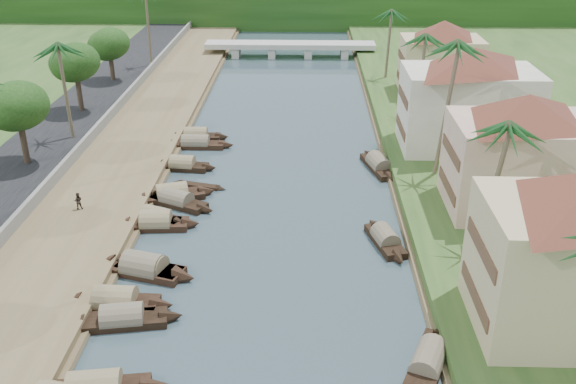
{
  "coord_description": "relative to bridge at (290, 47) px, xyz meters",
  "views": [
    {
      "loc": [
        2.73,
        -34.33,
        25.04
      ],
      "look_at": [
        1.31,
        14.7,
        2.0
      ],
      "focal_mm": 40.0,
      "sensor_mm": 36.0,
      "label": 1
    }
  ],
  "objects": [
    {
      "name": "sampan_16",
      "position": [
        10.04,
        -47.43,
        -1.31
      ],
      "size": [
        3.79,
        8.84,
        2.14
      ],
      "rotation": [
        0.0,
        0.0,
        1.83
      ],
      "color": "black",
      "rests_on": "ground"
    },
    {
      "name": "palm_2",
      "position": [
        15.0,
        -51.15,
        11.3
      ],
      "size": [
        3.2,
        3.2,
        13.69
      ],
      "color": "brown",
      "rests_on": "ground"
    },
    {
      "name": "bridge",
      "position": [
        0.0,
        0.0,
        0.0
      ],
      "size": [
        28.0,
        4.0,
        2.4
      ],
      "color": "#AFAEA3",
      "rests_on": "ground"
    },
    {
      "name": "right_bank",
      "position": [
        19.0,
        -52.0,
        -1.12
      ],
      "size": [
        16.0,
        180.0,
        1.2
      ],
      "primitive_type": "cube",
      "color": "#26461C",
      "rests_on": "ground"
    },
    {
      "name": "palm_3",
      "position": [
        16.0,
        -33.72,
        8.48
      ],
      "size": [
        3.2,
        3.2,
        10.77
      ],
      "color": "brown",
      "rests_on": "ground"
    },
    {
      "name": "sampan_12",
      "position": [
        -9.1,
        -42.03,
        -1.31
      ],
      "size": [
        8.51,
        1.81,
        2.04
      ],
      "rotation": [
        0.0,
        0.0,
        -0.01
      ],
      "color": "black",
      "rests_on": "ground"
    },
    {
      "name": "building_mid",
      "position": [
        19.99,
        -58.0,
        4.41
      ],
      "size": [
        14.11,
        14.11,
        9.7
      ],
      "color": "beige",
      "rests_on": "right_bank"
    },
    {
      "name": "canoe_2",
      "position": [
        -7.2,
        -52.15,
        -1.62
      ],
      "size": [
        5.59,
        2.26,
        0.81
      ],
      "rotation": [
        0.0,
        0.0,
        -0.27
      ],
      "color": "black",
      "rests_on": "ground"
    },
    {
      "name": "tree_6",
      "position": [
        24.0,
        -42.9,
        4.19
      ],
      "size": [
        4.35,
        4.35,
        6.59
      ],
      "color": "#463428",
      "rests_on": "ground"
    },
    {
      "name": "canoe_1",
      "position": [
        -8.43,
        -70.73,
        -1.62
      ],
      "size": [
        4.29,
        2.11,
        0.7
      ],
      "rotation": [
        0.0,
        0.0,
        -0.35
      ],
      "color": "black",
      "rests_on": "ground"
    },
    {
      "name": "sampan_3",
      "position": [
        -8.76,
        -73.23,
        -1.31
      ],
      "size": [
        7.98,
        2.86,
        2.12
      ],
      "rotation": [
        0.0,
        0.0,
        0.16
      ],
      "color": "black",
      "rests_on": "ground"
    },
    {
      "name": "sampan_6",
      "position": [
        -8.82,
        -67.2,
        -1.3
      ],
      "size": [
        8.51,
        4.15,
        2.45
      ],
      "rotation": [
        0.0,
        0.0,
        -0.28
      ],
      "color": "black",
      "rests_on": "ground"
    },
    {
      "name": "road",
      "position": [
        -24.5,
        -52.0,
        -1.02
      ],
      "size": [
        8.0,
        180.0,
        1.4
      ],
      "primitive_type": "cube",
      "color": "black",
      "rests_on": "ground"
    },
    {
      "name": "sampan_11",
      "position": [
        -9.42,
        -48.01,
        -1.31
      ],
      "size": [
        7.12,
        2.32,
        2.04
      ],
      "rotation": [
        0.0,
        0.0,
        -0.11
      ],
      "color": "black",
      "rests_on": "ground"
    },
    {
      "name": "sampan_15",
      "position": [
        9.06,
        -62.43,
        -1.31
      ],
      "size": [
        3.32,
        7.38,
        1.98
      ],
      "rotation": [
        0.0,
        0.0,
        1.83
      ],
      "color": "black",
      "rests_on": "ground"
    },
    {
      "name": "sampan_5",
      "position": [
        -8.42,
        -67.14,
        -1.31
      ],
      "size": [
        7.05,
        3.88,
        2.21
      ],
      "rotation": [
        0.0,
        0.0,
        -0.34
      ],
      "color": "black",
      "rests_on": "ground"
    },
    {
      "name": "sampan_7",
      "position": [
        -9.68,
        -59.11,
        -1.32
      ],
      "size": [
        6.43,
        3.74,
        1.78
      ],
      "rotation": [
        0.0,
        0.0,
        -0.41
      ],
      "color": "black",
      "rests_on": "ground"
    },
    {
      "name": "tree_3",
      "position": [
        -24.0,
        -50.04,
        5.23
      ],
      "size": [
        5.41,
        5.41,
        7.86
      ],
      "color": "#463428",
      "rests_on": "ground"
    },
    {
      "name": "sampan_13",
      "position": [
        -9.42,
        -39.64,
        -1.31
      ],
      "size": [
        7.47,
        1.93,
        2.06
      ],
      "rotation": [
        0.0,
        0.0,
        0.03
      ],
      "color": "black",
      "rests_on": "ground"
    },
    {
      "name": "palm_1",
      "position": [
        16.0,
        -64.23,
        8.61
      ],
      "size": [
        3.2,
        3.2,
        10.88
      ],
      "color": "brown",
      "rests_on": "ground"
    },
    {
      "name": "sampan_4",
      "position": [
        -9.71,
        -71.38,
        -1.31
      ],
      "size": [
        8.03,
        2.17,
        2.26
      ],
      "rotation": [
        0.0,
        0.0,
        -0.04
      ],
      "color": "black",
      "rests_on": "ground"
    },
    {
      "name": "ground",
      "position": [
        -0.0,
        -72.0,
        -1.72
      ],
      "size": [
        220.0,
        220.0,
        0.0
      ],
      "primitive_type": "plane",
      "color": "#33454D",
      "rests_on": "ground"
    },
    {
      "name": "left_bank",
      "position": [
        -16.0,
        -52.0,
        -1.32
      ],
      "size": [
        10.0,
        180.0,
        0.8
      ],
      "primitive_type": "cube",
      "color": "brown",
      "rests_on": "ground"
    },
    {
      "name": "sampan_8",
      "position": [
        -9.42,
        -60.25,
        -1.31
      ],
      "size": [
        7.37,
        2.23,
        2.25
      ],
      "rotation": [
        0.0,
        0.0,
        0.06
      ],
      "color": "black",
      "rests_on": "ground"
    },
    {
      "name": "palm_7",
      "position": [
        14.0,
        -16.99,
        8.41
      ],
      "size": [
        3.2,
        3.2,
        10.69
      ],
      "color": "brown",
      "rests_on": "ground"
    },
    {
      "name": "tree_5",
      "position": [
        -24.0,
        -20.11,
        4.51
      ],
      "size": [
        5.03,
        5.03,
        6.97
      ],
      "color": "#463428",
      "rests_on": "ground"
    },
    {
      "name": "building_far",
      "position": [
        18.99,
        -44.0,
        4.66
      ],
      "size": [
        15.59,
        15.59,
        10.2
      ],
      "color": "white",
      "rests_on": "right_bank"
    },
    {
      "name": "palm_6",
      "position": [
        -22.0,
        -42.93,
        9.19
      ],
      "size": [
        3.2,
        3.2,
        11.29
      ],
      "color": "brown",
      "rests_on": "ground"
    },
    {
      "name": "tree_4",
      "position": [
        -24.0,
        -33.73,
        5.33
      ],
      "size": [
        5.2,
        5.2,
        7.88
      ],
      "color": "#463428",
      "rests_on": "ground"
    },
    {
      "name": "sampan_14",
      "position": [
        9.97,
        -76.82,
        -1.31
      ],
      "size": [
        4.65,
        8.32,
        2.05
      ],
      "rotation": [
        0.0,
        0.0,
        1.17
      ],
      "color": "black",
      "rests_on": "ground"
    },
    {
      "name": "person_far",
      "position": [
        -16.28,
        -58.56,
        -0.19
      ],
      "size": [
        0.81,
        0.69,
        1.47
      ],
      "primitive_type": "imported",
      "rotation": [
        0.0,
        0.0,
        3.35
      ],
      "color": "#2D2620",
      "rests_on": "left_bank"
    },
    {
      "name": "sampan_10",
      "position": [
        -9.14,
        -54.86,
        -1.31
      ],
      "size": [
        8.11,
        4.18,
        2.21
      ],
      "rotation": [
        0.0,
        0.0,
        0.33
      ],
      "color": "black",
      "rests_on": "ground"
    },
    {
      "name": "treeline",
      "position": [
        -0.0,
        28.0,
        2.28
      ],
      "size": [
        120.0,
        14.0,
        8.0
      ],
      "color": "#15360E",
      "rests_on": "ground"
    },
    {
      "name": "building_distant",
      "position": [
        19.99,
        -24.0,
        4.16
      ],
      "size": [
        12.62,
        12.62,
        9.2
      ],
      "color": "tan",
      "rests_on": "right_bank"
    },
    {
      "name": "retaining_wall",
      "position": [
        -20.2,
        -52.0,
        -0.37
      ],
      "size": [
        0.4,
        180.0,
        1.1
      ],
      "primitive_type": "cube",
      "color": "slate",
      "rests_on": "left_bank"
    },
    {
      "name": "sampan_9",
      "position": [
        -8.51,
        -56.06,
        -1.31
      ],
      "size": [
        7.8,
        4.97,
        2.04
      ],
      "rotation": [
        0.0,
        0.0,
        -0.47
      ],
      "color": "black",
      "rests_on": "ground"
    }
  ]
}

